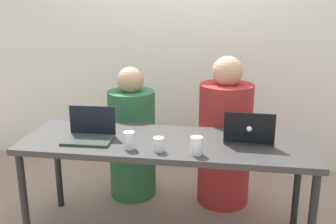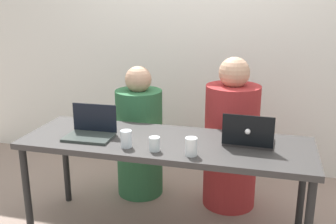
# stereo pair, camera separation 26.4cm
# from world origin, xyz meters

# --- Properties ---
(back_wall) EXTENTS (5.05, 0.10, 2.31)m
(back_wall) POSITION_xyz_m (0.00, 1.34, 1.15)
(back_wall) COLOR silver
(back_wall) RESTS_ON ground
(desk) EXTENTS (1.94, 0.64, 0.72)m
(desk) POSITION_xyz_m (0.00, 0.00, 0.66)
(desk) COLOR #343231
(desk) RESTS_ON ground
(person_on_left) EXTENTS (0.40, 0.40, 1.11)m
(person_on_left) POSITION_xyz_m (-0.38, 0.57, 0.49)
(person_on_left) COLOR #2E663E
(person_on_left) RESTS_ON ground
(person_on_right) EXTENTS (0.45, 0.45, 1.22)m
(person_on_right) POSITION_xyz_m (0.38, 0.57, 0.54)
(person_on_right) COLOR #A22A2B
(person_on_right) RESTS_ON ground
(laptop_front_left) EXTENTS (0.33, 0.25, 0.21)m
(laptop_front_left) POSITION_xyz_m (-0.51, -0.06, 0.77)
(laptop_front_left) COLOR #343C39
(laptop_front_left) RESTS_ON desk
(laptop_back_right) EXTENTS (0.33, 0.26, 0.22)m
(laptop_back_right) POSITION_xyz_m (0.54, 0.06, 0.77)
(laptop_back_right) COLOR #3B3738
(laptop_back_right) RESTS_ON desk
(water_glass_left) EXTENTS (0.07, 0.07, 0.11)m
(water_glass_left) POSITION_xyz_m (-0.21, -0.18, 0.77)
(water_glass_left) COLOR silver
(water_glass_left) RESTS_ON desk
(water_glass_center) EXTENTS (0.07, 0.07, 0.09)m
(water_glass_center) POSITION_xyz_m (-0.02, -0.20, 0.76)
(water_glass_center) COLOR silver
(water_glass_center) RESTS_ON desk
(water_glass_right) EXTENTS (0.07, 0.07, 0.11)m
(water_glass_right) POSITION_xyz_m (0.22, -0.21, 0.77)
(water_glass_right) COLOR white
(water_glass_right) RESTS_ON desk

